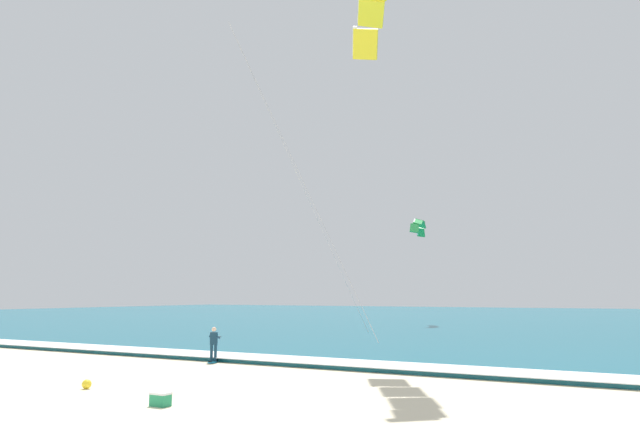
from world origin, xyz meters
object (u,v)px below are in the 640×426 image
object	(u,v)px
kite_distant	(419,225)
kite_primary	(371,4)
cooler_box	(161,399)
kitesurfer	(214,343)
beach_ball	(87,384)
surfboard	(213,362)

from	to	relation	value
kite_distant	kite_primary	bearing A→B (deg)	-75.65
kite_primary	cooler_box	xyz separation A→B (m)	(-1.40, -13.19, -18.26)
kitesurfer	kite_primary	distance (m)	19.21
cooler_box	beach_ball	xyz separation A→B (m)	(-4.50, 1.17, -0.04)
surfboard	kitesurfer	world-z (taller)	kitesurfer
kite_distant	beach_ball	bearing A→B (deg)	-86.80
surfboard	cooler_box	bearing A→B (deg)	-59.75
kite_primary	kitesurfer	bearing A→B (deg)	-153.21
surfboard	kitesurfer	xyz separation A→B (m)	(-0.01, 0.02, 0.91)
kite_distant	cooler_box	bearing A→B (deg)	-81.34
surfboard	beach_ball	distance (m)	8.54
kitesurfer	beach_ball	size ratio (longest dim) A/B	5.19
kite_distant	cooler_box	size ratio (longest dim) A/B	8.57
cooler_box	kite_distant	bearing A→B (deg)	98.66
kitesurfer	beach_ball	xyz separation A→B (m)	(1.12, -8.48, -0.78)
surfboard	cooler_box	distance (m)	11.15
kitesurfer	kite_primary	world-z (taller)	kite_primary
kitesurfer	beach_ball	world-z (taller)	kitesurfer
surfboard	beach_ball	bearing A→B (deg)	-82.49
kite_primary	beach_ball	xyz separation A→B (m)	(-5.90, -12.02, -18.30)
kite_primary	beach_ball	distance (m)	22.68
cooler_box	beach_ball	size ratio (longest dim) A/B	1.78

